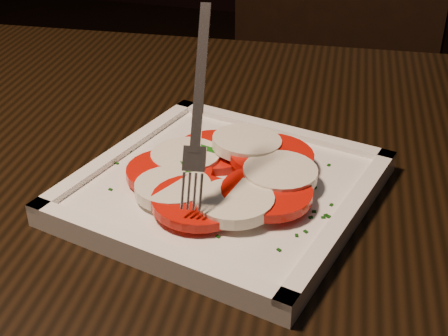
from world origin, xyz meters
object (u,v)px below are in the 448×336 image
plate (224,189)px  fork (201,99)px  table (148,257)px  chair (313,107)px

plate → fork: fork is taller
table → plate: plate is taller
chair → plate: 0.71m
table → chair: bearing=84.3°
table → chair: size_ratio=1.37×
fork → chair: bearing=81.8°
chair → fork: bearing=-80.4°
table → fork: bearing=-25.7°
plate → table: bearing=172.6°
plate → fork: size_ratio=1.74×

